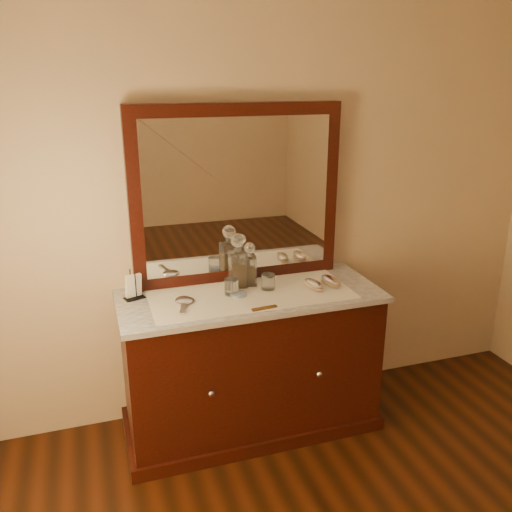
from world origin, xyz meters
name	(u,v)px	position (x,y,z in m)	size (l,w,h in m)	color
dresser_cabinet	(251,364)	(0.00, 1.96, 0.41)	(1.40, 0.55, 0.82)	black
dresser_plinth	(251,418)	(0.00, 1.96, 0.04)	(1.46, 0.59, 0.08)	black
knob_left	(211,393)	(-0.30, 1.67, 0.45)	(0.04, 0.04, 0.04)	silver
knob_right	(319,374)	(0.30, 1.67, 0.45)	(0.04, 0.04, 0.04)	silver
marble_top	(250,296)	(0.00, 1.96, 0.83)	(1.44, 0.59, 0.03)	white
mirror_frame	(237,195)	(0.00, 2.20, 1.35)	(1.20, 0.08, 1.00)	black
mirror_glass	(239,196)	(0.00, 2.17, 1.35)	(1.06, 0.01, 0.86)	white
lace_runner	(251,294)	(0.00, 1.94, 0.85)	(1.10, 0.45, 0.00)	white
pin_dish	(239,294)	(-0.07, 1.94, 0.86)	(0.09, 0.09, 0.02)	silver
comb	(264,308)	(0.01, 1.73, 0.86)	(0.14, 0.03, 0.01)	brown
napkin_rack	(134,287)	(-0.61, 2.08, 0.91)	(0.12, 0.09, 0.16)	black
decanter_left	(238,266)	(-0.04, 2.07, 0.97)	(0.10, 0.10, 0.31)	#965D15
decanter_right	(250,269)	(0.03, 2.07, 0.95)	(0.09, 0.09, 0.25)	#965D15
brush_near	(314,284)	(0.36, 1.91, 0.87)	(0.09, 0.16, 0.04)	tan
brush_far	(331,281)	(0.47, 1.93, 0.88)	(0.09, 0.17, 0.04)	tan
hand_mirror_outer	(183,301)	(-0.38, 1.93, 0.86)	(0.11, 0.23, 0.02)	silver
hand_mirror_inner	(186,302)	(-0.36, 1.92, 0.86)	(0.12, 0.20, 0.02)	silver
tumblers	(250,284)	(0.00, 1.97, 0.90)	(0.29, 0.09, 0.09)	white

